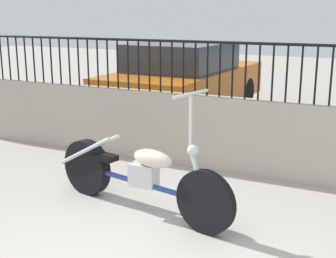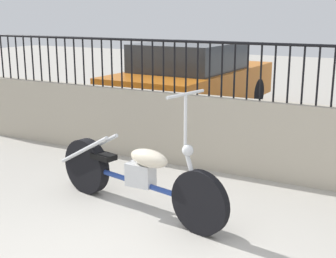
{
  "view_description": "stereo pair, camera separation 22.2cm",
  "coord_description": "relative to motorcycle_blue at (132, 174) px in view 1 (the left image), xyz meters",
  "views": [
    {
      "loc": [
        1.76,
        -2.7,
        2.04
      ],
      "look_at": [
        -0.59,
        2.12,
        0.7
      ],
      "focal_mm": 50.0,
      "sensor_mm": 36.0,
      "label": 1
    },
    {
      "loc": [
        1.96,
        -2.6,
        2.04
      ],
      "look_at": [
        -0.59,
        2.12,
        0.7
      ],
      "focal_mm": 50.0,
      "sensor_mm": 36.0,
      "label": 2
    }
  ],
  "objects": [
    {
      "name": "low_wall",
      "position": [
        0.63,
        1.6,
        0.11
      ],
      "size": [
        9.48,
        0.18,
        0.99
      ],
      "color": "#B2A893",
      "rests_on": "ground_plane"
    },
    {
      "name": "fence_railing",
      "position": [
        0.63,
        1.6,
        1.07
      ],
      "size": [
        9.48,
        0.04,
        0.71
      ],
      "color": "black",
      "rests_on": "low_wall"
    },
    {
      "name": "motorcycle_blue",
      "position": [
        0.0,
        0.0,
        0.0
      ],
      "size": [
        2.28,
        0.74,
        1.34
      ],
      "rotation": [
        0.0,
        0.0,
        -0.22
      ],
      "color": "black",
      "rests_on": "ground_plane"
    },
    {
      "name": "car_orange",
      "position": [
        -1.44,
        4.59,
        0.34
      ],
      "size": [
        2.0,
        4.32,
        1.46
      ],
      "rotation": [
        0.0,
        0.0,
        1.54
      ],
      "color": "black",
      "rests_on": "ground_plane"
    }
  ]
}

